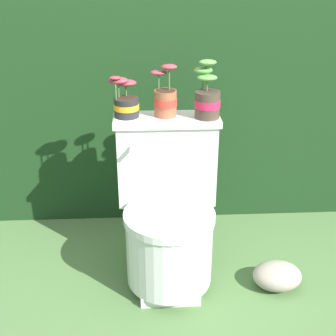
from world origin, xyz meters
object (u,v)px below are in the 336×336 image
object	(u,v)px
potted_plant_left	(125,101)
potted_plant_midleft	(165,99)
toilet	(168,217)
garden_stone	(277,276)
potted_plant_middle	(207,98)

from	to	relation	value
potted_plant_left	potted_plant_midleft	size ratio (longest dim) A/B	0.81
toilet	garden_stone	distance (m)	0.59
potted_plant_midleft	garden_stone	world-z (taller)	potted_plant_midleft
toilet	potted_plant_middle	bearing A→B (deg)	35.53
potted_plant_midleft	potted_plant_middle	distance (m)	0.19
potted_plant_midleft	potted_plant_middle	xyz separation A→B (m)	(0.18, -0.03, 0.01)
potted_plant_left	potted_plant_midleft	distance (m)	0.18
potted_plant_middle	potted_plant_left	bearing A→B (deg)	174.97
potted_plant_left	garden_stone	size ratio (longest dim) A/B	0.82
potted_plant_middle	garden_stone	world-z (taller)	potted_plant_middle
potted_plant_left	potted_plant_middle	xyz separation A→B (m)	(0.36, -0.03, 0.02)
garden_stone	toilet	bearing A→B (deg)	167.85
toilet	potted_plant_middle	distance (m)	0.58
potted_plant_left	potted_plant_midleft	bearing A→B (deg)	-0.45
potted_plant_midleft	garden_stone	distance (m)	0.98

